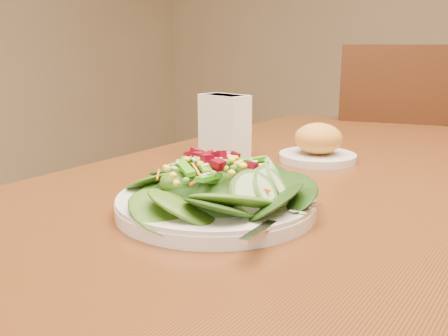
{
  "coord_description": "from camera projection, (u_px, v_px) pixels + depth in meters",
  "views": [
    {
      "loc": [
        0.3,
        -0.8,
        0.97
      ],
      "look_at": [
        -0.08,
        -0.25,
        0.81
      ],
      "focal_mm": 40.0,
      "sensor_mm": 36.0,
      "label": 1
    }
  ],
  "objects": [
    {
      "name": "dining_table",
      "position": [
        343.0,
        234.0,
        0.88
      ],
      "size": [
        0.9,
        1.4,
        0.75
      ],
      "color": "brown",
      "rests_on": "ground_plane"
    },
    {
      "name": "bread_plate",
      "position": [
        318.0,
        146.0,
        0.98
      ],
      "size": [
        0.15,
        0.15,
        0.08
      ],
      "color": "silver",
      "rests_on": "dining_table"
    },
    {
      "name": "chair_far",
      "position": [
        407.0,
        189.0,
        1.63
      ],
      "size": [
        0.55,
        0.55,
        0.97
      ],
      "rotation": [
        0.0,
        0.0,
        3.4
      ],
      "color": "black",
      "rests_on": "ground_plane"
    },
    {
      "name": "salad_plate",
      "position": [
        221.0,
        193.0,
        0.67
      ],
      "size": [
        0.28,
        0.27,
        0.08
      ],
      "rotation": [
        0.0,
        0.0,
        0.3
      ],
      "color": "silver",
      "rests_on": "dining_table"
    },
    {
      "name": "napkin_holder",
      "position": [
        224.0,
        125.0,
        1.0
      ],
      "size": [
        0.11,
        0.07,
        0.13
      ],
      "rotation": [
        0.0,
        0.0,
        -0.16
      ],
      "color": "white",
      "rests_on": "dining_table"
    }
  ]
}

